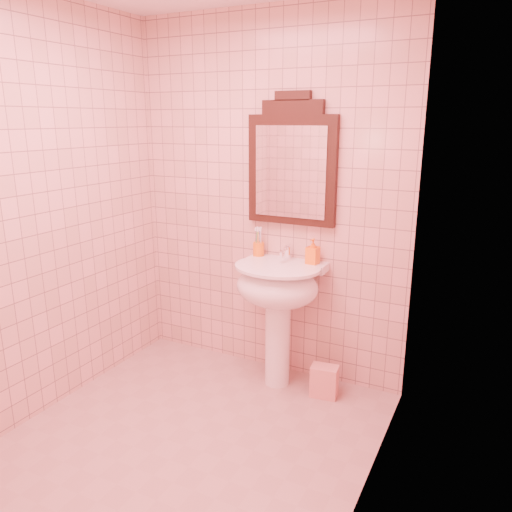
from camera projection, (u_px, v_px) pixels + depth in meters
The scene contains 8 objects.
floor at pixel (184, 445), 2.84m from camera, with size 2.20×2.20×0.00m, color tan.
back_wall at pixel (268, 200), 3.45m from camera, with size 2.00×0.02×2.50m, color #E5A99F.
pedestal_sink at pixel (278, 294), 3.33m from camera, with size 0.58×0.58×0.86m.
faucet at pixel (286, 252), 3.38m from camera, with size 0.04×0.16×0.11m.
mirror at pixel (292, 164), 3.28m from camera, with size 0.62×0.06×0.86m.
toothbrush_cup at pixel (259, 249), 3.50m from camera, with size 0.08×0.08×0.18m.
soap_dispenser at pixel (313, 251), 3.30m from camera, with size 0.08×0.08×0.17m, color orange.
towel at pixel (324, 381), 3.32m from camera, with size 0.18×0.12×0.21m, color pink.
Camera 1 is at (1.47, -2.00, 1.79)m, focal length 35.00 mm.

